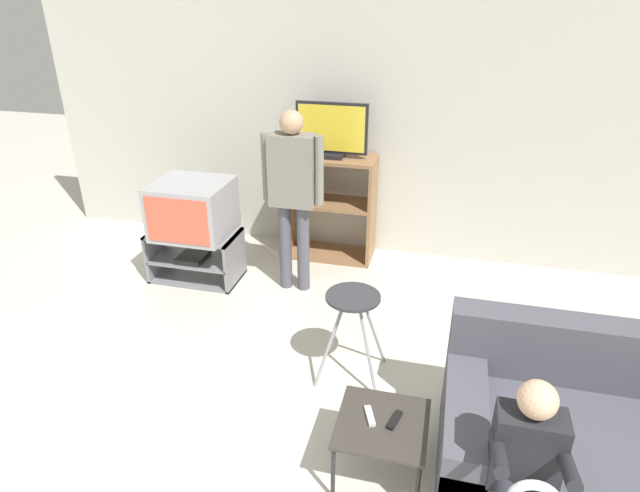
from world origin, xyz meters
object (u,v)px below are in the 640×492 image
Objects in this scene: couch at (576,443)px; remote_control_white at (370,416)px; television_main at (193,209)px; remote_control_black at (395,420)px; tv_stand at (196,256)px; person_standing_adult at (293,186)px; media_shelf at (330,207)px; folding_stool at (353,310)px; snack_table at (382,428)px; person_seated_child at (526,470)px; television_flat at (332,131)px.

remote_control_white is at bearing -170.30° from couch.
remote_control_black is at bearing -41.61° from television_main.
person_standing_adult is (0.94, 0.06, 0.75)m from tv_stand.
folding_stool is (0.57, -1.79, 0.00)m from media_shelf.
television_main is 0.46× the size of couch.
television_main is 2.74m from remote_control_black.
remote_control_black is 1.00× the size of remote_control_white.
person_standing_adult is (-1.06, 1.89, 0.64)m from snack_table.
remote_control_white is 0.14× the size of person_seated_child.
television_flat is 1.04× the size of folding_stool.
tv_stand is 5.63× the size of remote_control_black.
remote_control_black is 0.13m from remote_control_white.
television_flat is 2.89m from snack_table.
folding_stool is at bearing 131.67° from remote_control_black.
television_flat is at bearing -51.28° from media_shelf.
person_seated_child is (0.67, -0.36, 0.26)m from snack_table.
person_seated_child is at bearing -39.63° from television_main.
remote_control_white is 0.10× the size of couch.
television_flat reaches higher than person_seated_child.
media_shelf is at bearing 35.70° from television_main.
television_main is 0.97× the size of television_flat.
remote_control_black is 0.10× the size of couch.
person_seated_child reaches higher than remote_control_white.
television_flat reaches higher than media_shelf.
remote_control_black is at bearing -169.04° from couch.
tv_stand is at bearing -145.08° from media_shelf.
television_main reaches higher than snack_table.
television_flat is 1.38× the size of snack_table.
snack_table is 1.04m from couch.
person_seated_child is at bearing -62.16° from media_shelf.
tv_stand is at bearing 151.66° from couch.
television_main is 1.94m from folding_stool.
tv_stand is 2.72m from snack_table.
folding_stool reaches higher than remote_control_white.
television_flat is at bearing 34.83° from television_main.
television_flat reaches higher than folding_stool.
folding_stool is at bearing 130.19° from person_seated_child.
remote_control_white is (0.81, -2.57, -0.89)m from television_flat.
remote_control_white is at bearing -163.70° from remote_control_black.
media_shelf is 3.35m from person_seated_child.
person_standing_adult is at bearing 119.17° from snack_table.
media_shelf is at bearing 34.92° from tv_stand.
remote_control_white is (0.25, -0.80, -0.14)m from folding_stool.
tv_stand is 0.78× the size of media_shelf.
media_shelf reaches higher than remote_control_white.
television_main is 1.34× the size of snack_table.
remote_control_white is 2.19m from person_standing_adult.
folding_stool is at bearing -72.24° from media_shelf.
snack_table is at bearing 151.86° from person_seated_child.
television_main is at bearing 137.17° from snack_table.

